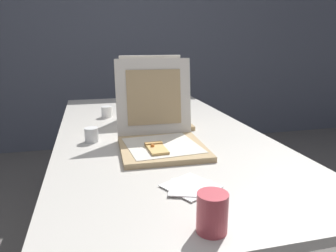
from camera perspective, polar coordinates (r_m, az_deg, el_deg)
name	(u,v)px	position (r m, az deg, el deg)	size (l,w,h in m)	color
wall_back	(117,29)	(3.61, -9.25, 16.97)	(10.00, 0.10, 2.60)	slate
table	(157,138)	(1.65, -1.95, -2.24)	(0.99, 2.01, 0.73)	beige
pizza_box_front	(160,136)	(1.35, -1.41, -1.77)	(0.36, 0.42, 0.37)	tan
pizza_box_middle	(154,114)	(1.77, -2.58, 2.25)	(0.35, 0.36, 0.37)	tan
cup_white_near_center	(92,135)	(1.48, -13.70, -1.56)	(0.06, 0.06, 0.07)	white
cup_white_far	(107,112)	(1.94, -11.08, 2.55)	(0.06, 0.06, 0.07)	white
cup_printed_front	(212,213)	(0.79, 8.03, -15.31)	(0.08, 0.08, 0.10)	#D14C56
napkin_pile	(190,187)	(1.01, 4.06, -11.01)	(0.20, 0.20, 0.01)	white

